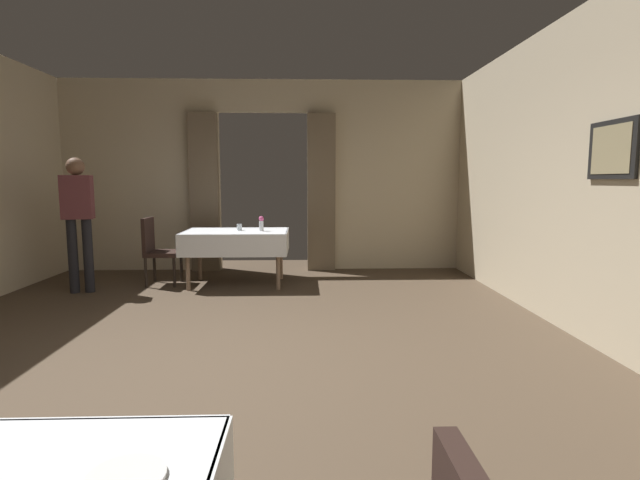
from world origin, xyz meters
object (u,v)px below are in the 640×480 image
object	(u,v)px
chair_mid_left	(157,248)
plate_near_c	(126,477)
glass_mid_b	(239,227)
flower_vase_mid	(261,223)
person_waiter_by_doorway	(78,213)
dining_table_mid	(236,238)

from	to	relation	value
chair_mid_left	plate_near_c	world-z (taller)	chair_mid_left
glass_mid_b	flower_vase_mid	bearing A→B (deg)	-14.01
plate_near_c	flower_vase_mid	xyz separation A→B (m)	(-0.17, 5.56, 0.10)
person_waiter_by_doorway	plate_near_c	bearing A→B (deg)	-64.73
flower_vase_mid	glass_mid_b	world-z (taller)	flower_vase_mid
plate_near_c	glass_mid_b	world-z (taller)	glass_mid_b
dining_table_mid	person_waiter_by_doorway	distance (m)	2.01
dining_table_mid	glass_mid_b	world-z (taller)	glass_mid_b
glass_mid_b	plate_near_c	bearing A→B (deg)	-85.15
dining_table_mid	person_waiter_by_doorway	size ratio (longest dim) A/B	0.82
plate_near_c	flower_vase_mid	bearing A→B (deg)	91.75
person_waiter_by_doorway	flower_vase_mid	bearing A→B (deg)	9.21
plate_near_c	dining_table_mid	bearing A→B (deg)	95.28
dining_table_mid	person_waiter_by_doorway	xyz separation A→B (m)	(-1.93, -0.43, 0.37)
plate_near_c	person_waiter_by_doorway	xyz separation A→B (m)	(-2.45, 5.19, 0.27)
glass_mid_b	person_waiter_by_doorway	bearing A→B (deg)	-167.24
chair_mid_left	glass_mid_b	xyz separation A→B (m)	(1.13, -0.00, 0.28)
chair_mid_left	person_waiter_by_doorway	size ratio (longest dim) A/B	0.54
person_waiter_by_doorway	glass_mid_b	bearing A→B (deg)	12.76
chair_mid_left	glass_mid_b	size ratio (longest dim) A/B	10.30
dining_table_mid	plate_near_c	bearing A→B (deg)	-84.72
flower_vase_mid	dining_table_mid	bearing A→B (deg)	170.42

